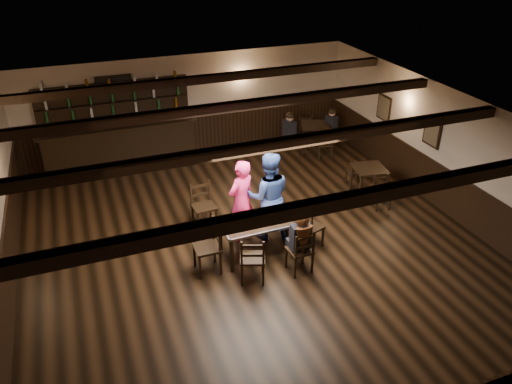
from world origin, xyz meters
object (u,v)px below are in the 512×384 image
object	(u,v)px
chair_near_right	(302,249)
bar_counter	(120,140)
man_blue	(268,196)
cake	(236,223)
woman_pink	(241,201)
dining_table	(261,225)
chair_near_left	(252,257)

from	to	relation	value
chair_near_right	bar_counter	distance (m)	6.39
man_blue	bar_counter	bearing A→B (deg)	-46.91
cake	man_blue	bearing A→B (deg)	31.34
woman_pink	man_blue	size ratio (longest dim) A/B	0.94
dining_table	bar_counter	size ratio (longest dim) A/B	0.39
chair_near_right	chair_near_left	bearing A→B (deg)	176.31
dining_table	cake	bearing A→B (deg)	177.52
woman_pink	bar_counter	size ratio (longest dim) A/B	0.43
dining_table	man_blue	world-z (taller)	man_blue
woman_pink	chair_near_right	bearing A→B (deg)	88.42
chair_near_left	bar_counter	world-z (taller)	bar_counter
chair_near_left	chair_near_right	xyz separation A→B (m)	(0.94, -0.06, -0.02)
woman_pink	man_blue	distance (m)	0.55
dining_table	man_blue	bearing A→B (deg)	55.75
cake	dining_table	bearing A→B (deg)	-2.48
man_blue	cake	world-z (taller)	man_blue
dining_table	woman_pink	distance (m)	0.70
cake	bar_counter	bearing A→B (deg)	106.48
chair_near_right	cake	xyz separation A→B (m)	(-0.97, 0.86, 0.26)
dining_table	chair_near_left	xyz separation A→B (m)	(-0.46, -0.77, -0.11)
man_blue	bar_counter	xyz separation A→B (m)	(-2.35, 4.51, -0.21)
dining_table	chair_near_right	distance (m)	0.97
woman_pink	cake	xyz separation A→B (m)	(-0.33, -0.63, -0.08)
bar_counter	woman_pink	bearing A→B (deg)	-67.60
chair_near_left	bar_counter	distance (m)	6.03
bar_counter	cake	bearing A→B (deg)	-73.52
dining_table	bar_counter	world-z (taller)	bar_counter
dining_table	chair_near_right	size ratio (longest dim) A/B	1.72
man_blue	dining_table	bearing A→B (deg)	71.30
woman_pink	cake	world-z (taller)	woman_pink
chair_near_left	bar_counter	size ratio (longest dim) A/B	0.24
chair_near_left	man_blue	world-z (taller)	man_blue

